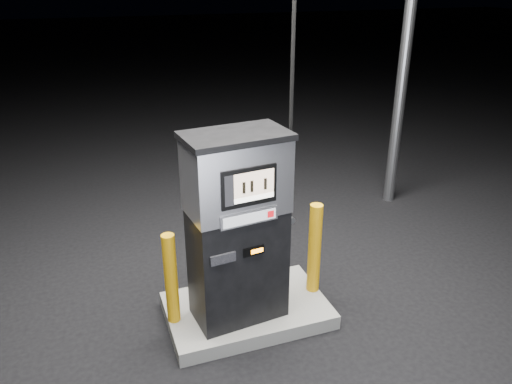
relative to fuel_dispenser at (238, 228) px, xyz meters
name	(u,v)px	position (x,y,z in m)	size (l,w,h in m)	color
ground	(247,316)	(0.12, 0.10, -1.10)	(80.00, 80.00, 0.00)	black
pump_island	(247,310)	(0.12, 0.10, -1.02)	(1.60, 1.00, 0.15)	slate
fuel_dispenser	(238,228)	(0.00, 0.00, 0.00)	(1.04, 0.64, 3.82)	black
bollard_left	(171,279)	(-0.62, 0.11, -0.48)	(0.12, 0.12, 0.93)	orange
bollard_right	(315,249)	(0.86, 0.12, -0.45)	(0.13, 0.13, 0.99)	orange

